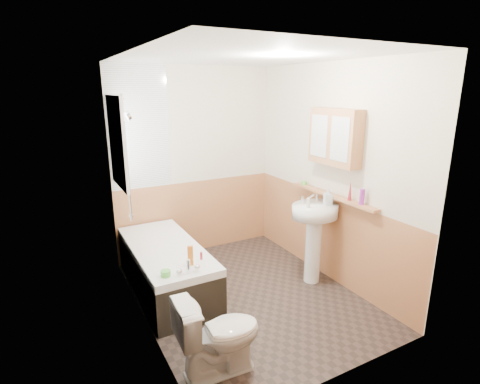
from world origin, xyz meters
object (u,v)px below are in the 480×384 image
Objects in this scene: bathtub at (166,267)px; medicine_cabinet at (335,137)px; toilet at (219,335)px; sink at (314,227)px; pine_shelf at (332,196)px.

medicine_cabinet is (1.74, -0.67, 1.43)m from bathtub.
medicine_cabinet is at bearing -21.17° from bathtub.
sink is at bearing -59.77° from toilet.
bathtub is at bearing 158.83° from medicine_cabinet.
sink is at bearing 163.30° from medicine_cabinet.
sink is 1.58× the size of medicine_cabinet.
sink reaches higher than toilet.
bathtub is 1.53× the size of sink.
medicine_cabinet reaches higher than toilet.
toilet is 1.83m from sink.
bathtub is at bearing 152.80° from sink.
bathtub is 1.44m from toilet.
pine_shelf is at bearing -20.67° from bathtub.
medicine_cabinet is (-0.03, -0.01, 0.67)m from pine_shelf.
pine_shelf is 1.92× the size of medicine_cabinet.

